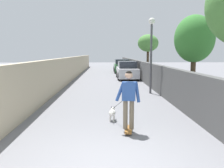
% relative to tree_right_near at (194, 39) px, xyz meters
% --- Properties ---
extents(ground_plane, '(80.00, 80.00, 0.00)m').
position_rel_tree_right_near_xyz_m(ground_plane, '(6.50, 4.34, -2.93)').
color(ground_plane, slate).
extents(wall_left, '(48.00, 0.30, 1.91)m').
position_rel_tree_right_near_xyz_m(wall_left, '(4.50, 7.32, -1.97)').
color(wall_left, tan).
rests_on(wall_left, ground).
extents(fence_right, '(48.00, 0.30, 1.57)m').
position_rel_tree_right_near_xyz_m(fence_right, '(4.50, 1.37, -2.14)').
color(fence_right, '#4C4C4C').
rests_on(fence_right, ground).
extents(tree_right_near, '(1.98, 1.98, 4.14)m').
position_rel_tree_right_near_xyz_m(tree_right_near, '(0.00, 0.00, 0.00)').
color(tree_right_near, '#473523').
rests_on(tree_right_near, ground).
extents(tree_right_mid, '(2.01, 2.01, 4.06)m').
position_rel_tree_right_near_xyz_m(tree_right_mid, '(11.50, 0.26, 0.25)').
color(tree_right_mid, '#473523').
rests_on(tree_right_mid, ground).
extents(lamp_post, '(0.36, 0.36, 4.15)m').
position_rel_tree_right_near_xyz_m(lamp_post, '(1.23, 1.92, -0.08)').
color(lamp_post, '#4C4C51').
rests_on(lamp_post, ground).
extents(skateboard, '(0.82, 0.29, 0.08)m').
position_rel_tree_right_near_xyz_m(skateboard, '(-5.35, 3.79, -2.86)').
color(skateboard, brown).
rests_on(skateboard, ground).
extents(person_skateboarder, '(0.26, 0.72, 1.67)m').
position_rel_tree_right_near_xyz_m(person_skateboarder, '(-5.35, 3.79, -1.86)').
color(person_skateboarder, '#726651').
rests_on(person_skateboarder, skateboard).
extents(dog, '(1.46, 0.57, 1.06)m').
position_rel_tree_right_near_xyz_m(dog, '(-4.18, 4.22, -2.66)').
color(dog, white).
rests_on(dog, ground).
extents(car_near, '(4.27, 1.80, 1.54)m').
position_rel_tree_right_near_xyz_m(car_near, '(9.08, 2.52, -2.22)').
color(car_near, silver).
rests_on(car_near, ground).
extents(car_far, '(4.33, 1.80, 1.54)m').
position_rel_tree_right_near_xyz_m(car_far, '(15.98, 2.52, -2.21)').
color(car_far, '#336B38').
rests_on(car_far, ground).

